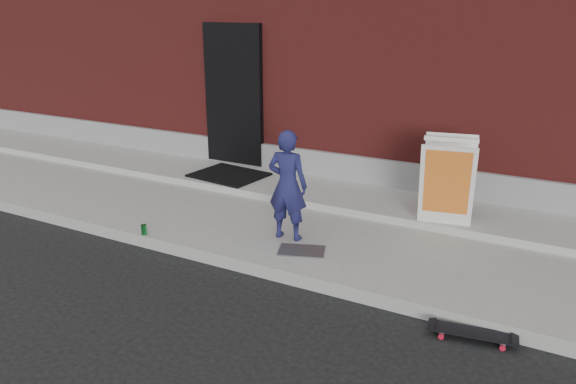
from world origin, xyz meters
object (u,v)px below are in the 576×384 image
Objects in this scene: skateboard at (472,333)px; pizza_sign at (448,180)px; soda_can at (144,230)px; child at (288,185)px.

skateboard is 0.72× the size of pizza_sign.
pizza_sign is at bearing 31.56° from soda_can.
child reaches higher than pizza_sign.
skateboard is at bearing -69.67° from pizza_sign.
child reaches higher than skateboard.
soda_can reaches higher than skateboard.
soda_can is at bearing 177.51° from skateboard.
pizza_sign is at bearing -148.19° from child.
skateboard is (2.34, -0.91, -0.74)m from child.
child is at bearing -142.92° from pizza_sign.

